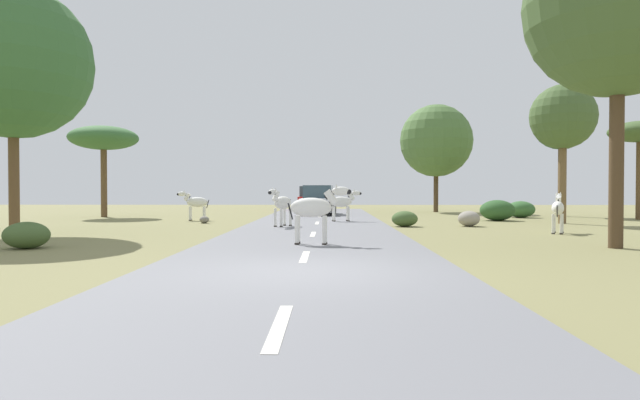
{
  "coord_description": "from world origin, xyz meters",
  "views": [
    {
      "loc": [
        0.39,
        -9.74,
        1.52
      ],
      "look_at": [
        -0.0,
        13.2,
        1.09
      ],
      "focal_mm": 30.2,
      "sensor_mm": 36.0,
      "label": 1
    }
  ],
  "objects_px": {
    "tree_2": "(436,141)",
    "zebra_1": "(315,208)",
    "zebra_3": "(195,202)",
    "car_1": "(318,201)",
    "tree_4": "(618,6)",
    "rock_0": "(469,219)",
    "bush_0": "(405,219)",
    "bush_1": "(521,209)",
    "zebra_4": "(558,209)",
    "tree_6": "(640,134)",
    "zebra_2": "(343,202)",
    "bush_3": "(497,210)",
    "zebra_0": "(282,203)",
    "car_0": "(311,199)",
    "tree_3": "(13,62)",
    "bush_2": "(26,235)",
    "tree_1": "(562,121)",
    "tree_0": "(563,118)",
    "rock_1": "(204,220)",
    "tree_7": "(104,139)"
  },
  "relations": [
    {
      "from": "zebra_2",
      "to": "tree_4",
      "type": "xyz_separation_m",
      "value": [
        6.83,
        -11.07,
        5.34
      ]
    },
    {
      "from": "zebra_3",
      "to": "tree_6",
      "type": "xyz_separation_m",
      "value": [
        22.44,
        1.18,
        3.47
      ]
    },
    {
      "from": "rock_0",
      "to": "bush_3",
      "type": "bearing_deg",
      "value": 59.37
    },
    {
      "from": "bush_3",
      "to": "zebra_2",
      "type": "bearing_deg",
      "value": -169.12
    },
    {
      "from": "tree_0",
      "to": "zebra_2",
      "type": "bearing_deg",
      "value": 175.55
    },
    {
      "from": "tree_1",
      "to": "tree_7",
      "type": "distance_m",
      "value": 26.02
    },
    {
      "from": "zebra_4",
      "to": "bush_0",
      "type": "bearing_deg",
      "value": 170.39
    },
    {
      "from": "zebra_4",
      "to": "bush_1",
      "type": "distance_m",
      "value": 10.97
    },
    {
      "from": "car_1",
      "to": "tree_2",
      "type": "distance_m",
      "value": 10.24
    },
    {
      "from": "zebra_1",
      "to": "bush_2",
      "type": "relative_size",
      "value": 1.49
    },
    {
      "from": "zebra_0",
      "to": "zebra_3",
      "type": "relative_size",
      "value": 0.98
    },
    {
      "from": "zebra_3",
      "to": "rock_0",
      "type": "bearing_deg",
      "value": -111.75
    },
    {
      "from": "tree_6",
      "to": "bush_0",
      "type": "distance_m",
      "value": 14.38
    },
    {
      "from": "zebra_0",
      "to": "zebra_1",
      "type": "relative_size",
      "value": 0.91
    },
    {
      "from": "car_1",
      "to": "bush_3",
      "type": "relative_size",
      "value": 2.61
    },
    {
      "from": "bush_1",
      "to": "zebra_4",
      "type": "bearing_deg",
      "value": -103.17
    },
    {
      "from": "rock_1",
      "to": "tree_6",
      "type": "bearing_deg",
      "value": 8.81
    },
    {
      "from": "tree_1",
      "to": "bush_0",
      "type": "relative_size",
      "value": 6.68
    },
    {
      "from": "tree_6",
      "to": "zebra_3",
      "type": "bearing_deg",
      "value": -176.98
    },
    {
      "from": "zebra_2",
      "to": "bush_2",
      "type": "distance_m",
      "value": 14.24
    },
    {
      "from": "zebra_0",
      "to": "bush_3",
      "type": "distance_m",
      "value": 11.43
    },
    {
      "from": "zebra_3",
      "to": "bush_2",
      "type": "relative_size",
      "value": 1.38
    },
    {
      "from": "zebra_3",
      "to": "tree_2",
      "type": "relative_size",
      "value": 0.22
    },
    {
      "from": "zebra_1",
      "to": "tree_0",
      "type": "bearing_deg",
      "value": 135.75
    },
    {
      "from": "car_1",
      "to": "bush_0",
      "type": "xyz_separation_m",
      "value": [
        3.79,
        -9.82,
        -0.53
      ]
    },
    {
      "from": "tree_7",
      "to": "bush_3",
      "type": "height_order",
      "value": "tree_7"
    },
    {
      "from": "bush_3",
      "to": "zebra_1",
      "type": "bearing_deg",
      "value": -125.52
    },
    {
      "from": "tree_2",
      "to": "zebra_1",
      "type": "bearing_deg",
      "value": -108.89
    },
    {
      "from": "tree_0",
      "to": "tree_6",
      "type": "xyz_separation_m",
      "value": [
        5.3,
        3.25,
        -0.4
      ]
    },
    {
      "from": "zebra_1",
      "to": "tree_0",
      "type": "height_order",
      "value": "tree_0"
    },
    {
      "from": "tree_4",
      "to": "rock_0",
      "type": "height_order",
      "value": "tree_4"
    },
    {
      "from": "zebra_0",
      "to": "zebra_2",
      "type": "bearing_deg",
      "value": -98.26
    },
    {
      "from": "bush_0",
      "to": "rock_0",
      "type": "xyz_separation_m",
      "value": [
        2.7,
        0.2,
        0.0
      ]
    },
    {
      "from": "tree_3",
      "to": "rock_1",
      "type": "bearing_deg",
      "value": 50.89
    },
    {
      "from": "car_1",
      "to": "bush_2",
      "type": "xyz_separation_m",
      "value": [
        -7.16,
        -18.34,
        -0.5
      ]
    },
    {
      "from": "rock_0",
      "to": "car_1",
      "type": "bearing_deg",
      "value": 123.98
    },
    {
      "from": "car_1",
      "to": "tree_2",
      "type": "relative_size",
      "value": 0.6
    },
    {
      "from": "tree_1",
      "to": "rock_0",
      "type": "xyz_separation_m",
      "value": [
        -7.51,
        -8.66,
        -5.13
      ]
    },
    {
      "from": "tree_0",
      "to": "tree_2",
      "type": "xyz_separation_m",
      "value": [
        -3.18,
        12.63,
        0.12
      ]
    },
    {
      "from": "tree_4",
      "to": "tree_7",
      "type": "height_order",
      "value": "tree_4"
    },
    {
      "from": "car_0",
      "to": "tree_3",
      "type": "xyz_separation_m",
      "value": [
        -9.41,
        -21.27,
        5.01
      ]
    },
    {
      "from": "bush_1",
      "to": "zebra_3",
      "type": "bearing_deg",
      "value": -169.79
    },
    {
      "from": "tree_7",
      "to": "tree_2",
      "type": "bearing_deg",
      "value": 19.53
    },
    {
      "from": "tree_3",
      "to": "bush_0",
      "type": "distance_m",
      "value": 15.48
    },
    {
      "from": "tree_3",
      "to": "zebra_1",
      "type": "bearing_deg",
      "value": -19.42
    },
    {
      "from": "bush_2",
      "to": "tree_3",
      "type": "bearing_deg",
      "value": 123.57
    },
    {
      "from": "tree_1",
      "to": "bush_0",
      "type": "bearing_deg",
      "value": -139.02
    },
    {
      "from": "zebra_2",
      "to": "zebra_4",
      "type": "bearing_deg",
      "value": 38.73
    },
    {
      "from": "tree_6",
      "to": "bush_3",
      "type": "distance_m",
      "value": 8.51
    },
    {
      "from": "zebra_1",
      "to": "zebra_3",
      "type": "height_order",
      "value": "zebra_1"
    }
  ]
}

